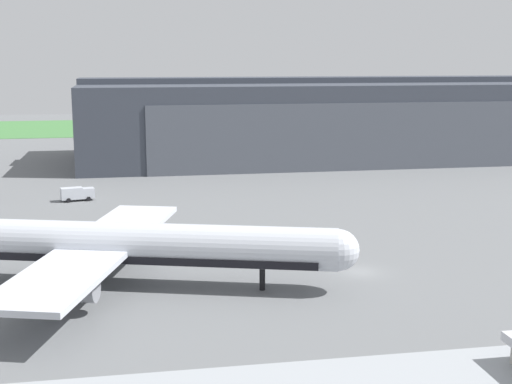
# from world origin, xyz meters

# --- Properties ---
(ground_plane) EXTENTS (440.00, 440.00, 0.00)m
(ground_plane) POSITION_xyz_m (0.00, 0.00, 0.00)
(ground_plane) COLOR slate
(grass_field_strip) EXTENTS (440.00, 56.00, 0.08)m
(grass_field_strip) POSITION_xyz_m (0.00, 162.20, 0.04)
(grass_field_strip) COLOR #437C40
(grass_field_strip) RESTS_ON ground_plane
(maintenance_hangar) EXTENTS (109.42, 38.39, 17.86)m
(maintenance_hangar) POSITION_xyz_m (21.14, 83.69, 8.47)
(maintenance_hangar) COLOR #383D47
(maintenance_hangar) RESTS_ON ground_plane
(airliner_near_left) EXTENTS (47.10, 37.77, 13.36)m
(airliner_near_left) POSITION_xyz_m (-26.06, 0.52, 4.07)
(airliner_near_left) COLOR silver
(airliner_near_left) RESTS_ON ground_plane
(fuel_bowser) EXTENTS (5.36, 2.96, 2.14)m
(fuel_bowser) POSITION_xyz_m (-31.83, 43.65, 1.18)
(fuel_bowser) COLOR #B7BCC6
(fuel_bowser) RESTS_ON ground_plane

